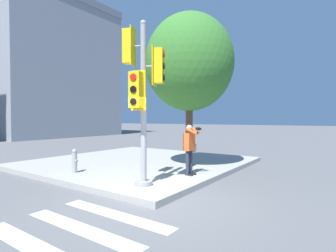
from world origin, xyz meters
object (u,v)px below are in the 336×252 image
Objects in this scene: person_photographer at (190,145)px; fire_hydrant at (74,161)px; traffic_signal_pole at (142,85)px; street_tree at (189,63)px.

person_photographer is 2.03× the size of fire_hydrant.
traffic_signal_pole is 3.76m from fire_hydrant.
traffic_signal_pole reaches higher than person_photographer.
street_tree is (3.18, 0.43, 1.18)m from traffic_signal_pole.
fire_hydrant is at bearing 119.74° from person_photographer.
fire_hydrant is (-3.14, 2.56, -3.47)m from street_tree.
street_tree is at bearing -39.24° from fire_hydrant.
fire_hydrant is at bearing 89.08° from traffic_signal_pole.
traffic_signal_pole is 2.76× the size of person_photographer.
traffic_signal_pole is 5.59× the size of fire_hydrant.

